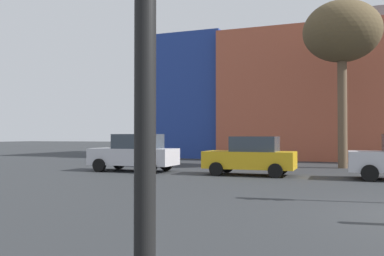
% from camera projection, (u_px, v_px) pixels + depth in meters
% --- Properties ---
extents(building_backdrop, '(36.52, 13.11, 11.53)m').
position_uv_depth(building_backdrop, '(377.00, 96.00, 32.42)').
color(building_backdrop, '#B2563D').
rests_on(building_backdrop, ground_plane).
extents(parked_car_0, '(4.22, 2.07, 1.83)m').
position_uv_depth(parked_car_0, '(135.00, 153.00, 20.16)').
color(parked_car_0, silver).
rests_on(parked_car_0, ground_plane).
extents(parked_car_1, '(3.96, 1.94, 1.71)m').
position_uv_depth(parked_car_1, '(251.00, 156.00, 18.13)').
color(parked_car_1, gold).
rests_on(parked_car_1, ground_plane).
extents(bare_tree_0, '(4.14, 4.14, 9.07)m').
position_uv_depth(bare_tree_0, '(342.00, 34.00, 22.26)').
color(bare_tree_0, brown).
rests_on(bare_tree_0, ground_plane).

